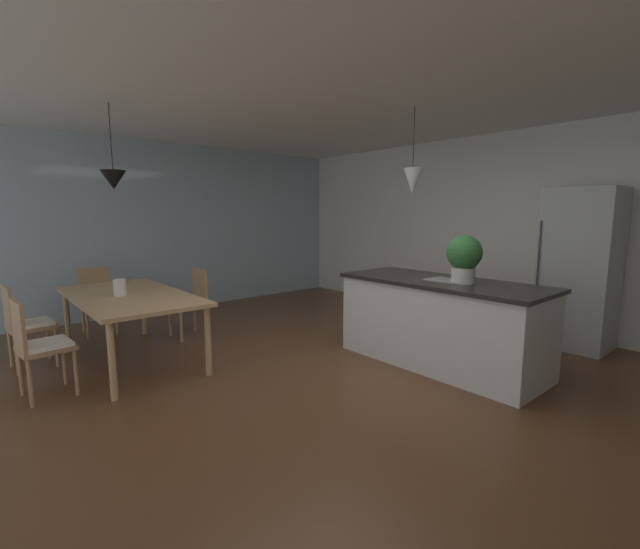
{
  "coord_description": "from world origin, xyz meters",
  "views": [
    {
      "loc": [
        2.8,
        -2.65,
        1.59
      ],
      "look_at": [
        -0.47,
        0.16,
        0.96
      ],
      "focal_mm": 23.69,
      "sensor_mm": 36.0,
      "label": 1
    }
  ],
  "objects_px": {
    "chair_near_left": "(25,323)",
    "potted_plant_on_island": "(464,256)",
    "kitchen_island": "(440,321)",
    "refrigerator": "(579,269)",
    "dining_table": "(129,299)",
    "vase_on_dining_table": "(120,287)",
    "chair_window_end": "(98,298)",
    "chair_near_right": "(39,344)",
    "chair_far_left": "(191,300)"
  },
  "relations": [
    {
      "from": "chair_near_left",
      "to": "potted_plant_on_island",
      "type": "height_order",
      "value": "potted_plant_on_island"
    },
    {
      "from": "kitchen_island",
      "to": "refrigerator",
      "type": "distance_m",
      "value": 1.94
    },
    {
      "from": "dining_table",
      "to": "vase_on_dining_table",
      "type": "distance_m",
      "value": 0.18
    },
    {
      "from": "chair_window_end",
      "to": "chair_near_right",
      "type": "distance_m",
      "value": 2.05
    },
    {
      "from": "potted_plant_on_island",
      "to": "vase_on_dining_table",
      "type": "xyz_separation_m",
      "value": [
        -2.43,
        -2.53,
        -0.34
      ]
    },
    {
      "from": "chair_near_left",
      "to": "vase_on_dining_table",
      "type": "height_order",
      "value": "vase_on_dining_table"
    },
    {
      "from": "chair_window_end",
      "to": "potted_plant_on_island",
      "type": "relative_size",
      "value": 1.84
    },
    {
      "from": "chair_far_left",
      "to": "potted_plant_on_island",
      "type": "distance_m",
      "value": 3.39
    },
    {
      "from": "kitchen_island",
      "to": "vase_on_dining_table",
      "type": "bearing_deg",
      "value": -130.93
    },
    {
      "from": "chair_near_right",
      "to": "vase_on_dining_table",
      "type": "distance_m",
      "value": 0.96
    },
    {
      "from": "vase_on_dining_table",
      "to": "chair_far_left",
      "type": "bearing_deg",
      "value": 116.94
    },
    {
      "from": "chair_window_end",
      "to": "vase_on_dining_table",
      "type": "relative_size",
      "value": 4.93
    },
    {
      "from": "chair_window_end",
      "to": "vase_on_dining_table",
      "type": "bearing_deg",
      "value": -3.98
    },
    {
      "from": "chair_near_right",
      "to": "kitchen_island",
      "type": "bearing_deg",
      "value": 61.91
    },
    {
      "from": "potted_plant_on_island",
      "to": "vase_on_dining_table",
      "type": "bearing_deg",
      "value": -133.85
    },
    {
      "from": "chair_near_right",
      "to": "chair_far_left",
      "type": "xyz_separation_m",
      "value": [
        -0.92,
        1.77,
        0.0
      ]
    },
    {
      "from": "dining_table",
      "to": "refrigerator",
      "type": "bearing_deg",
      "value": 54.8
    },
    {
      "from": "chair_far_left",
      "to": "chair_near_left",
      "type": "distance_m",
      "value": 1.77
    },
    {
      "from": "chair_far_left",
      "to": "chair_window_end",
      "type": "bearing_deg",
      "value": -136.45
    },
    {
      "from": "dining_table",
      "to": "chair_near_left",
      "type": "bearing_deg",
      "value": -117.16
    },
    {
      "from": "dining_table",
      "to": "chair_far_left",
      "type": "bearing_deg",
      "value": 117.39
    },
    {
      "from": "chair_near_right",
      "to": "kitchen_island",
      "type": "relative_size",
      "value": 0.41
    },
    {
      "from": "chair_window_end",
      "to": "refrigerator",
      "type": "height_order",
      "value": "refrigerator"
    },
    {
      "from": "chair_window_end",
      "to": "chair_near_right",
      "type": "bearing_deg",
      "value": -25.66
    },
    {
      "from": "chair_near_right",
      "to": "kitchen_island",
      "type": "distance_m",
      "value": 3.77
    },
    {
      "from": "chair_far_left",
      "to": "vase_on_dining_table",
      "type": "xyz_separation_m",
      "value": [
        0.5,
        -0.98,
        0.35
      ]
    },
    {
      "from": "refrigerator",
      "to": "potted_plant_on_island",
      "type": "xyz_separation_m",
      "value": [
        -0.47,
        -1.74,
        0.23
      ]
    },
    {
      "from": "chair_near_right",
      "to": "chair_window_end",
      "type": "bearing_deg",
      "value": 154.34
    },
    {
      "from": "chair_near_right",
      "to": "chair_near_left",
      "type": "xyz_separation_m",
      "value": [
        -0.92,
        -0.0,
        0.0
      ]
    },
    {
      "from": "vase_on_dining_table",
      "to": "chair_near_right",
      "type": "bearing_deg",
      "value": -61.84
    },
    {
      "from": "dining_table",
      "to": "potted_plant_on_island",
      "type": "height_order",
      "value": "potted_plant_on_island"
    },
    {
      "from": "dining_table",
      "to": "chair_near_right",
      "type": "relative_size",
      "value": 2.34
    },
    {
      "from": "chair_window_end",
      "to": "kitchen_island",
      "type": "relative_size",
      "value": 0.41
    },
    {
      "from": "kitchen_island",
      "to": "dining_table",
      "type": "bearing_deg",
      "value": -132.55
    },
    {
      "from": "chair_near_right",
      "to": "potted_plant_on_island",
      "type": "bearing_deg",
      "value": 58.83
    },
    {
      "from": "chair_near_right",
      "to": "chair_far_left",
      "type": "bearing_deg",
      "value": 117.49
    },
    {
      "from": "chair_window_end",
      "to": "chair_far_left",
      "type": "bearing_deg",
      "value": 43.55
    },
    {
      "from": "chair_window_end",
      "to": "vase_on_dining_table",
      "type": "distance_m",
      "value": 1.47
    },
    {
      "from": "dining_table",
      "to": "chair_near_left",
      "type": "xyz_separation_m",
      "value": [
        -0.45,
        -0.89,
        -0.2
      ]
    },
    {
      "from": "dining_table",
      "to": "chair_far_left",
      "type": "xyz_separation_m",
      "value": [
        -0.46,
        0.89,
        -0.2
      ]
    },
    {
      "from": "chair_near_left",
      "to": "vase_on_dining_table",
      "type": "xyz_separation_m",
      "value": [
        0.49,
        0.79,
        0.35
      ]
    },
    {
      "from": "chair_near_left",
      "to": "dining_table",
      "type": "bearing_deg",
      "value": 62.84
    },
    {
      "from": "chair_far_left",
      "to": "vase_on_dining_table",
      "type": "relative_size",
      "value": 4.93
    },
    {
      "from": "chair_near_left",
      "to": "refrigerator",
      "type": "height_order",
      "value": "refrigerator"
    },
    {
      "from": "dining_table",
      "to": "chair_near_right",
      "type": "bearing_deg",
      "value": -62.42
    },
    {
      "from": "chair_window_end",
      "to": "potted_plant_on_island",
      "type": "bearing_deg",
      "value": 32.22
    },
    {
      "from": "vase_on_dining_table",
      "to": "refrigerator",
      "type": "bearing_deg",
      "value": 55.78
    },
    {
      "from": "potted_plant_on_island",
      "to": "kitchen_island",
      "type": "bearing_deg",
      "value": 180.0
    },
    {
      "from": "chair_near_right",
      "to": "dining_table",
      "type": "bearing_deg",
      "value": 117.58
    },
    {
      "from": "chair_near_left",
      "to": "vase_on_dining_table",
      "type": "distance_m",
      "value": 0.99
    }
  ]
}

